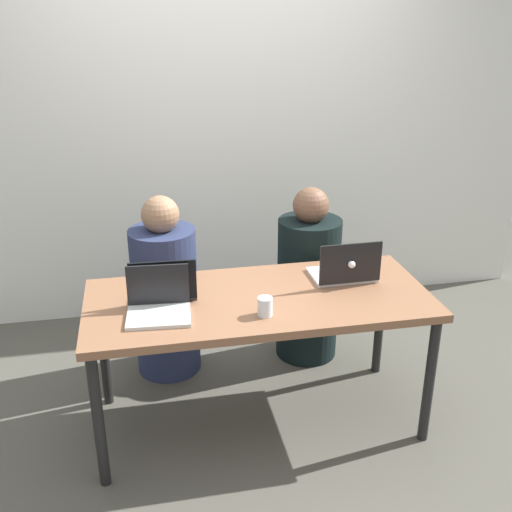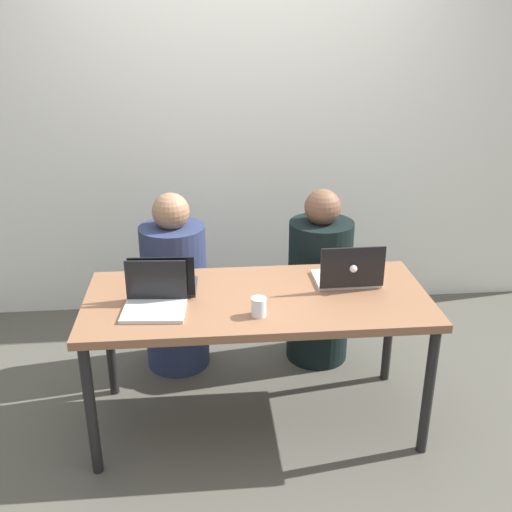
% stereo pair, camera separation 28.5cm
% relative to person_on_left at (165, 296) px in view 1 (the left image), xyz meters
% --- Properties ---
extents(ground_plane, '(12.00, 12.00, 0.00)m').
position_rel_person_on_left_xyz_m(ground_plane, '(0.42, -0.59, -0.47)').
color(ground_plane, '#4E4C43').
extents(back_wall, '(4.50, 0.10, 2.58)m').
position_rel_person_on_left_xyz_m(back_wall, '(0.42, 0.80, 0.82)').
color(back_wall, silver).
rests_on(back_wall, ground).
extents(desk, '(1.64, 0.72, 0.72)m').
position_rel_person_on_left_xyz_m(desk, '(0.42, -0.59, 0.18)').
color(desk, brown).
rests_on(desk, ground).
extents(person_on_left, '(0.39, 0.39, 1.06)m').
position_rel_person_on_left_xyz_m(person_on_left, '(0.00, 0.00, 0.00)').
color(person_on_left, navy).
rests_on(person_on_left, ground).
extents(person_on_right, '(0.39, 0.39, 1.06)m').
position_rel_person_on_left_xyz_m(person_on_right, '(0.85, 0.00, -0.00)').
color(person_on_right, black).
rests_on(person_on_right, ground).
extents(laptop_front_left, '(0.30, 0.26, 0.21)m').
position_rel_person_on_left_xyz_m(laptop_front_left, '(-0.06, -0.68, 0.29)').
color(laptop_front_left, silver).
rests_on(laptop_front_left, desk).
extents(laptop_back_right, '(0.32, 0.26, 0.22)m').
position_rel_person_on_left_xyz_m(laptop_back_right, '(0.88, -0.49, 0.29)').
color(laptop_back_right, silver).
rests_on(laptop_back_right, desk).
extents(laptop_back_left, '(0.32, 0.25, 0.21)m').
position_rel_person_on_left_xyz_m(laptop_back_left, '(-0.02, -0.51, 0.29)').
color(laptop_back_left, '#333636').
rests_on(laptop_back_left, desk).
extents(water_glass_center, '(0.07, 0.07, 0.09)m').
position_rel_person_on_left_xyz_m(water_glass_center, '(0.41, -0.79, 0.28)').
color(water_glass_center, silver).
rests_on(water_glass_center, desk).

